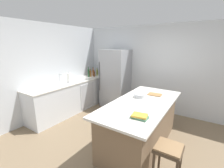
% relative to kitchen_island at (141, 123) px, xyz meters
% --- Properties ---
extents(ground_plane, '(7.20, 7.20, 0.00)m').
position_rel_kitchen_island_xyz_m(ground_plane, '(-0.39, -0.31, -0.47)').
color(ground_plane, '#7A664C').
extents(wall_rear, '(6.00, 0.10, 2.60)m').
position_rel_kitchen_island_xyz_m(wall_rear, '(-0.39, 1.94, 0.83)').
color(wall_rear, silver).
rests_on(wall_rear, ground_plane).
extents(wall_left, '(0.10, 6.00, 2.60)m').
position_rel_kitchen_island_xyz_m(wall_left, '(-2.84, -0.31, 0.83)').
color(wall_left, silver).
rests_on(wall_left, ground_plane).
extents(counter_run_left, '(0.67, 2.80, 0.94)m').
position_rel_kitchen_island_xyz_m(counter_run_left, '(-2.47, 0.41, -0.00)').
color(counter_run_left, silver).
rests_on(counter_run_left, ground_plane).
extents(kitchen_island, '(1.03, 2.24, 0.93)m').
position_rel_kitchen_island_xyz_m(kitchen_island, '(0.00, 0.00, 0.00)').
color(kitchen_island, '#7A6047').
rests_on(kitchen_island, ground_plane).
extents(refrigerator, '(0.83, 0.76, 1.87)m').
position_rel_kitchen_island_xyz_m(refrigerator, '(-1.58, 1.53, 0.46)').
color(refrigerator, '#93969B').
rests_on(refrigerator, ground_plane).
extents(bar_stool, '(0.36, 0.36, 0.68)m').
position_rel_kitchen_island_xyz_m(bar_stool, '(0.72, -0.74, 0.08)').
color(bar_stool, '#473828').
rests_on(bar_stool, ground_plane).
extents(sink_faucet, '(0.15, 0.05, 0.30)m').
position_rel_kitchen_island_xyz_m(sink_faucet, '(-2.51, 0.05, 0.62)').
color(sink_faucet, silver).
rests_on(sink_faucet, counter_run_left).
extents(paper_towel_roll, '(0.14, 0.14, 0.31)m').
position_rel_kitchen_island_xyz_m(paper_towel_roll, '(-2.46, 0.33, 0.60)').
color(paper_towel_roll, gray).
rests_on(paper_towel_roll, counter_run_left).
extents(soda_bottle, '(0.08, 0.08, 0.34)m').
position_rel_kitchen_island_xyz_m(soda_bottle, '(-2.48, 1.70, 0.60)').
color(soda_bottle, silver).
rests_on(soda_bottle, counter_run_left).
extents(olive_oil_bottle, '(0.06, 0.06, 0.28)m').
position_rel_kitchen_island_xyz_m(olive_oil_bottle, '(-2.41, 1.61, 0.58)').
color(olive_oil_bottle, olive).
rests_on(olive_oil_bottle, counter_run_left).
extents(vinegar_bottle, '(0.05, 0.05, 0.31)m').
position_rel_kitchen_island_xyz_m(vinegar_bottle, '(-2.51, 1.51, 0.59)').
color(vinegar_bottle, '#994C23').
rests_on(vinegar_bottle, counter_run_left).
extents(syrup_bottle, '(0.07, 0.07, 0.22)m').
position_rel_kitchen_island_xyz_m(syrup_bottle, '(-2.39, 1.41, 0.56)').
color(syrup_bottle, '#5B3319').
rests_on(syrup_bottle, counter_run_left).
extents(whiskey_bottle, '(0.08, 0.08, 0.27)m').
position_rel_kitchen_island_xyz_m(whiskey_bottle, '(-2.47, 1.31, 0.58)').
color(whiskey_bottle, brown).
rests_on(whiskey_bottle, counter_run_left).
extents(wine_bottle, '(0.07, 0.07, 0.36)m').
position_rel_kitchen_island_xyz_m(wine_bottle, '(-2.47, 1.21, 0.61)').
color(wine_bottle, '#19381E').
rests_on(wine_bottle, counter_run_left).
extents(cookbook_stack, '(0.25, 0.21, 0.06)m').
position_rel_kitchen_island_xyz_m(cookbook_stack, '(0.23, -0.65, 0.49)').
color(cookbook_stack, '#4C7F60').
rests_on(cookbook_stack, kitchen_island).
extents(mixing_bowl, '(0.23, 0.23, 0.08)m').
position_rel_kitchen_island_xyz_m(mixing_bowl, '(-0.16, 0.23, 0.50)').
color(mixing_bowl, '#B2B5BA').
rests_on(mixing_bowl, kitchen_island).
extents(cutting_board, '(0.31, 0.24, 0.02)m').
position_rel_kitchen_island_xyz_m(cutting_board, '(0.06, 0.59, 0.47)').
color(cutting_board, '#9E7042').
rests_on(cutting_board, kitchen_island).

